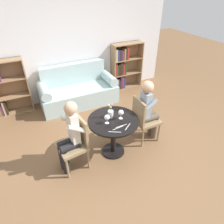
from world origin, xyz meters
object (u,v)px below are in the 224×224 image
Objects in this scene: person_left at (69,137)px; wine_glass_left at (107,118)px; person_right at (149,109)px; chair_left at (76,141)px; flower_vase at (111,113)px; wine_glass_right at (121,113)px; chair_right at (144,118)px; bookshelf_left at (2,89)px; bookshelf_right at (123,67)px; couch at (78,91)px.

person_left is 7.99× the size of wine_glass_left.
person_right reaches higher than person_left.
flower_vase reaches higher than chair_left.
person_left is 1.47m from person_right.
chair_left is 0.84m from wine_glass_right.
person_left reaches higher than chair_right.
bookshelf_left reaches higher than person_right.
wine_glass_left is at bearing -56.53° from bookshelf_left.
flower_vase is at bearing 89.04° from person_right.
person_right is 8.04× the size of wine_glass_left.
person_right is at bearing -106.86° from bookshelf_right.
chair_right is at bearing -43.43° from bookshelf_left.
person_left is 0.88m from wine_glass_right.
wine_glass_right is (0.86, -0.01, 0.18)m from person_left.
bookshelf_right is (1.38, 0.26, 0.30)m from couch.
person_left is at bearing -68.60° from bookshelf_left.
chair_left is 0.71m from flower_vase.
bookshelf_left is 2.36m from person_left.
chair_right is 1.39m from person_left.
wine_glass_left is (-1.51, -2.22, 0.20)m from bookshelf_right.
chair_right is (2.25, -2.13, -0.12)m from bookshelf_left.
couch is at bearing 19.81° from chair_right.
bookshelf_right reaches higher than flower_vase.
flower_vase is (-0.66, 0.02, 0.30)m from chair_right.
chair_right is 0.19m from person_right.
bookshelf_left is 2.81m from wine_glass_right.
wine_glass_left is (-0.77, -0.10, 0.32)m from chair_right.
bookshelf_right is at bearing -0.07° from bookshelf_left.
bookshelf_right is 3.05m from person_left.
flower_vase is (0.64, 0.08, 0.30)m from chair_left.
flower_vase is at bearing 142.12° from wine_glass_right.
wine_glass_left is (-0.86, -0.10, 0.15)m from person_right.
couch is 1.48× the size of person_left.
person_right is 0.64m from wine_glass_right.
bookshelf_right is 1.01× the size of person_left.
bookshelf_left is 3.09m from chair_right.
person_left is at bearing -110.88° from couch.
chair_left is at bearing 92.91° from person_right.
bookshelf_right is at bearing 129.49° from person_left.
chair_right is at bearing 7.35° from wine_glass_left.
flower_vase is at bearing 88.97° from chair_right.
couch is 11.86× the size of wine_glass_left.
wine_glass_right is (0.77, -0.03, 0.33)m from chair_left.
wine_glass_right is 0.17m from flower_vase.
chair_right is at bearing 86.47° from person_left.
wine_glass_left is at bearing 80.96° from person_left.
bookshelf_right reaches higher than person_right.
couch is at bearing 154.78° from chair_left.
bookshelf_right is at bearing -16.21° from person_right.
couch is 2.03m from person_right.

